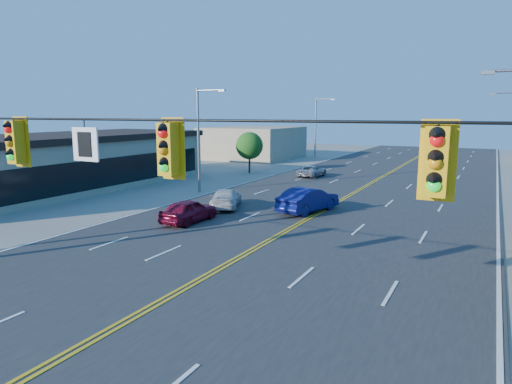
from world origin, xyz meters
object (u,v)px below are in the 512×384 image
at_px(car_magenta, 189,212).
at_px(car_blue, 308,201).
at_px(signal_span, 47,166).
at_px(car_silver, 312,172).
at_px(car_white, 226,199).

bearing_deg(car_magenta, car_blue, -129.27).
height_order(signal_span, car_silver, signal_span).
height_order(signal_span, car_magenta, signal_span).
height_order(car_magenta, car_silver, car_magenta).
bearing_deg(car_white, signal_span, 85.03).
height_order(signal_span, car_white, signal_span).
relative_size(car_blue, car_silver, 1.18).
distance_m(car_magenta, car_silver, 20.63).
bearing_deg(signal_span, car_silver, 99.97).
height_order(car_blue, car_white, car_blue).
height_order(car_magenta, car_blue, car_blue).
bearing_deg(car_white, car_magenta, 70.07).
relative_size(car_white, car_silver, 1.06).
bearing_deg(car_magenta, signal_span, 114.84).
bearing_deg(car_magenta, car_silver, -86.84).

